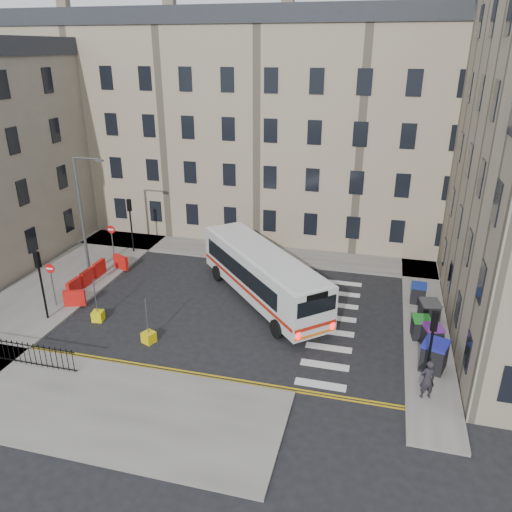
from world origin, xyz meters
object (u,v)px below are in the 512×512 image
at_px(wheelie_bin_a, 434,355).
at_px(bollard_yellow, 98,316).
at_px(bus, 262,273).
at_px(wheelie_bin_d, 429,312).
at_px(wheelie_bin_e, 418,293).
at_px(wheelie_bin_b, 432,336).
at_px(pedestrian, 427,379).
at_px(bollard_chevron, 149,337).
at_px(streetlamp, 82,216).
at_px(wheelie_bin_c, 421,327).

relative_size(wheelie_bin_a, bollard_yellow, 2.64).
height_order(bus, wheelie_bin_d, bus).
relative_size(wheelie_bin_d, wheelie_bin_e, 1.18).
relative_size(wheelie_bin_b, pedestrian, 0.67).
bearing_deg(wheelie_bin_a, wheelie_bin_e, 111.61).
distance_m(wheelie_bin_a, wheelie_bin_d, 4.55).
bearing_deg(bollard_chevron, bollard_yellow, 160.55).
distance_m(wheelie_bin_a, bollard_yellow, 18.26).
relative_size(streetlamp, wheelie_bin_d, 6.04).
relative_size(wheelie_bin_a, wheelie_bin_d, 1.18).
distance_m(wheelie_bin_d, bollard_yellow, 18.79).
height_order(wheelie_bin_a, wheelie_bin_e, wheelie_bin_a).
height_order(streetlamp, wheelie_bin_c, streetlamp).
bearing_deg(streetlamp, wheelie_bin_d, -2.56).
bearing_deg(streetlamp, pedestrian, -20.03).
relative_size(wheelie_bin_b, wheelie_bin_d, 0.95).
bearing_deg(bollard_yellow, bollard_chevron, -19.45).
bearing_deg(bollard_yellow, wheelie_bin_b, 5.67).
height_order(wheelie_bin_a, wheelie_bin_c, wheelie_bin_a).
bearing_deg(bollard_yellow, bus, 29.37).
relative_size(wheelie_bin_a, wheelie_bin_c, 1.38).
bearing_deg(bollard_yellow, wheelie_bin_d, 13.31).
relative_size(wheelie_bin_b, wheelie_bin_c, 1.11).
xyz_separation_m(wheelie_bin_a, wheelie_bin_e, (-0.45, 6.97, -0.15)).
xyz_separation_m(bus, pedestrian, (9.28, -7.37, -0.74)).
distance_m(wheelie_bin_c, bollard_yellow, 17.96).
distance_m(wheelie_bin_b, bollard_chevron, 14.81).
distance_m(wheelie_bin_b, wheelie_bin_e, 4.96).
bearing_deg(bollard_yellow, wheelie_bin_e, 20.76).
xyz_separation_m(streetlamp, pedestrian, (21.63, -7.89, -3.24)).
distance_m(streetlamp, wheelie_bin_c, 22.07).
bearing_deg(bollard_chevron, wheelie_bin_e, 30.10).
height_order(bus, bollard_chevron, bus).
xyz_separation_m(bus, wheelie_bin_d, (9.77, -0.47, -1.03)).
relative_size(pedestrian, bollard_chevron, 3.16).
distance_m(streetlamp, pedestrian, 23.25).
distance_m(wheelie_bin_b, wheelie_bin_d, 2.51).
xyz_separation_m(wheelie_bin_d, wheelie_bin_e, (-0.48, 2.42, -0.08)).
bearing_deg(wheelie_bin_a, wheelie_bin_d, 107.53).
distance_m(streetlamp, wheelie_bin_d, 22.42).
relative_size(streetlamp, wheelie_bin_e, 7.16).
distance_m(wheelie_bin_b, wheelie_bin_c, 0.93).
bearing_deg(bollard_chevron, wheelie_bin_d, 21.44).
bearing_deg(bus, wheelie_bin_a, -69.25).
relative_size(wheelie_bin_c, wheelie_bin_e, 1.01).
bearing_deg(streetlamp, wheelie_bin_c, -7.22).
xyz_separation_m(streetlamp, bollard_chevron, (7.66, -6.67, -4.04)).
distance_m(wheelie_bin_c, pedestrian, 5.17).
relative_size(streetlamp, pedestrian, 4.29).
bearing_deg(wheelie_bin_a, wheelie_bin_b, 107.11).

